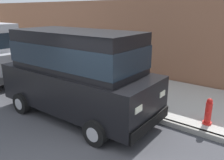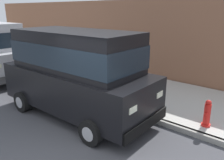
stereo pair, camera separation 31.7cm
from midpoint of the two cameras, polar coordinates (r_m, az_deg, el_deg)
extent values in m
cube|color=gray|center=(6.97, 8.46, -8.60)|extent=(0.16, 64.00, 0.14)
cube|color=#B7B5AD|center=(8.44, 15.01, -4.35)|extent=(3.60, 64.00, 0.14)
cube|color=black|center=(6.87, -7.42, -1.75)|extent=(1.99, 4.83, 1.10)
cube|color=black|center=(6.60, -7.79, 7.33)|extent=(1.74, 3.83, 1.10)
cube|color=#19232D|center=(6.61, -7.76, 6.62)|extent=(1.78, 3.87, 0.61)
cube|color=black|center=(5.68, 9.62, -10.54)|extent=(1.87, 0.23, 0.28)
cube|color=black|center=(8.78, -17.96, -1.08)|extent=(1.87, 0.23, 0.28)
cylinder|color=black|center=(6.87, 7.30, -6.65)|extent=(0.23, 0.64, 0.64)
cylinder|color=#9E9EA3|center=(6.87, 7.30, -6.65)|extent=(0.25, 0.36, 0.35)
cylinder|color=black|center=(5.51, -3.58, -12.87)|extent=(0.23, 0.64, 0.64)
cylinder|color=#9E9EA3|center=(5.51, -3.58, -12.87)|extent=(0.25, 0.36, 0.35)
cylinder|color=black|center=(8.69, -9.52, -1.60)|extent=(0.23, 0.64, 0.64)
cylinder|color=#9E9EA3|center=(8.69, -9.52, -1.60)|extent=(0.25, 0.36, 0.35)
cylinder|color=black|center=(7.66, -20.23, -5.05)|extent=(0.23, 0.64, 0.64)
cylinder|color=#9E9EA3|center=(7.66, -20.23, -5.05)|extent=(0.25, 0.36, 0.35)
cube|color=#EAEACC|center=(5.92, 13.01, -3.50)|extent=(0.28, 0.09, 0.14)
cube|color=#EAEACC|center=(4.96, 6.82, -7.29)|extent=(0.28, 0.09, 0.14)
cube|color=#424243|center=(9.93, -22.22, 0.54)|extent=(1.87, 0.23, 0.28)
cylinder|color=black|center=(11.12, -19.83, 1.73)|extent=(0.23, 0.64, 0.64)
cylinder|color=#9E9EA3|center=(11.12, -19.83, 1.73)|extent=(0.25, 0.36, 0.35)
cube|color=#EAEACC|center=(10.03, -19.52, 4.39)|extent=(0.28, 0.09, 0.14)
ellipsoid|color=#999691|center=(8.96, 11.11, -0.45)|extent=(0.45, 0.22, 0.20)
cylinder|color=#999691|center=(8.88, 10.89, -1.89)|extent=(0.05, 0.05, 0.18)
cylinder|color=#999691|center=(8.94, 10.24, -1.72)|extent=(0.05, 0.05, 0.18)
cylinder|color=#999691|center=(9.10, 11.82, -1.48)|extent=(0.05, 0.05, 0.18)
cylinder|color=#999691|center=(9.16, 11.19, -1.32)|extent=(0.05, 0.05, 0.18)
sphere|color=#999691|center=(8.70, 10.11, -0.30)|extent=(0.17, 0.17, 0.17)
ellipsoid|color=#54524F|center=(8.63, 9.77, -0.56)|extent=(0.11, 0.08, 0.06)
cone|color=#999691|center=(8.66, 10.45, 0.18)|extent=(0.06, 0.06, 0.07)
cone|color=#999691|center=(8.71, 9.90, 0.31)|extent=(0.06, 0.06, 0.07)
cylinder|color=#999691|center=(9.16, 12.01, 0.27)|extent=(0.12, 0.04, 0.13)
cylinder|color=red|center=(6.70, 23.48, -10.12)|extent=(0.24, 0.24, 0.06)
cylinder|color=red|center=(6.57, 23.79, -7.74)|extent=(0.17, 0.17, 0.55)
sphere|color=red|center=(6.45, 24.12, -5.19)|extent=(0.15, 0.15, 0.15)
cylinder|color=red|center=(6.45, 23.50, -7.88)|extent=(0.10, 0.07, 0.07)
cylinder|color=red|center=(6.67, 24.13, -7.16)|extent=(0.10, 0.07, 0.07)
cube|color=#8C5B42|center=(12.63, -1.97, 11.08)|extent=(0.50, 20.00, 3.50)
camera|label=1|loc=(0.16, -88.80, 0.37)|focal=36.91mm
camera|label=2|loc=(0.16, 91.20, -0.37)|focal=36.91mm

